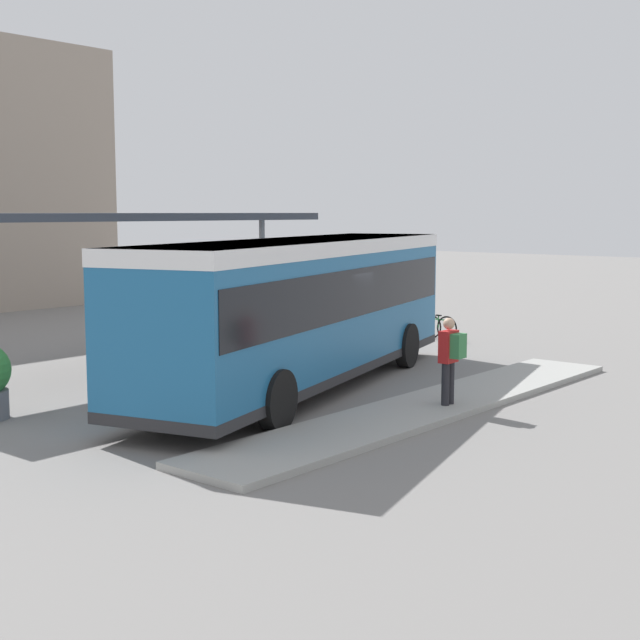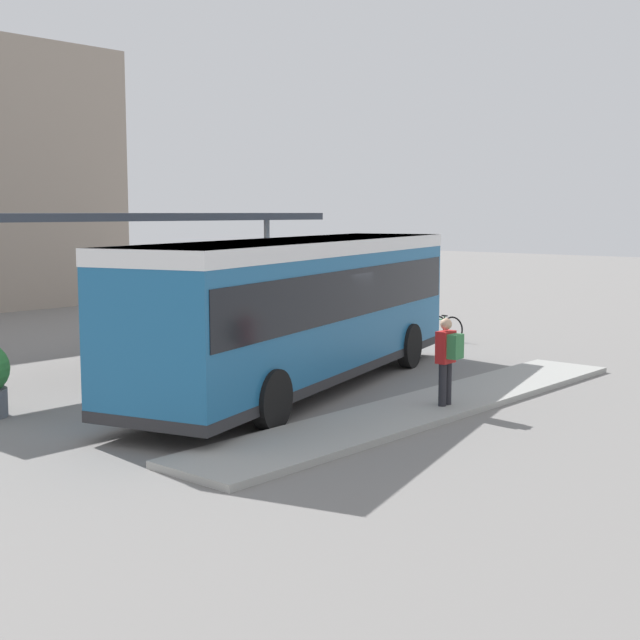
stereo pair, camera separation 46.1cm
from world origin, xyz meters
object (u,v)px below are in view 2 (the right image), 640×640
Objects in this scene: city_bus at (303,302)px; bicycle_green at (440,327)px; bicycle_black at (388,322)px; pedestrian_waiting at (448,356)px; bicycle_white at (428,325)px; bicycle_orange at (410,323)px.

city_bus reaches higher than bicycle_green.
bicycle_black is at bearing 9.76° from city_bus.
pedestrian_waiting is 1.05× the size of bicycle_white.
bicycle_green reaches higher than bicycle_white.
pedestrian_waiting is at bearing 124.47° from bicycle_orange.
pedestrian_waiting is (0.18, -3.54, -0.79)m from city_bus.
pedestrian_waiting is at bearing -45.02° from bicycle_white.
bicycle_white is 1.33m from bicycle_black.
bicycle_green is 1.10× the size of bicycle_white.
bicycle_orange is (8.30, 6.80, -0.72)m from pedestrian_waiting.
bicycle_black is (-0.25, 1.30, 0.01)m from bicycle_white.
city_bus is 7.23× the size of bicycle_white.
pedestrian_waiting is 9.74m from bicycle_green.
bicycle_green is at bearing -17.72° from bicycle_white.
bicycle_green is at bearing -2.14° from city_bus.
bicycle_green is at bearing -57.29° from pedestrian_waiting.
bicycle_black is at bearing 4.47° from bicycle_green.
bicycle_green is (8.19, 1.96, -1.49)m from city_bus.
bicycle_orange is at bearing 27.70° from bicycle_black.
pedestrian_waiting is at bearing 131.08° from bicycle_green.
city_bus reaches higher than bicycle_orange.
bicycle_white is 0.96× the size of bicycle_orange.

